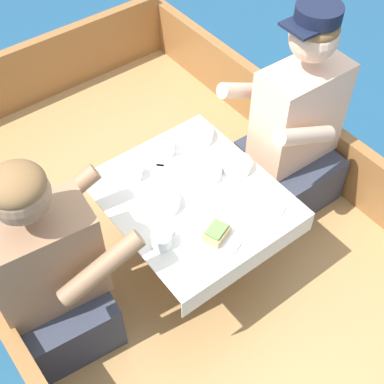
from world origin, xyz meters
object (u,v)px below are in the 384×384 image
object	(u,v)px
person_port	(51,274)
person_starboard	(295,129)
coffee_cup_port	(166,147)
sandwich	(216,233)
coffee_cup_starboard	(162,240)
coffee_cup_center	(134,172)

from	to	relation	value
person_port	person_starboard	size ratio (longest dim) A/B	0.91
person_starboard	coffee_cup_port	distance (m)	0.62
person_port	coffee_cup_port	distance (m)	0.73
coffee_cup_port	sandwich	bearing A→B (deg)	-103.16
coffee_cup_port	coffee_cup_starboard	xyz separation A→B (m)	(-0.30, -0.39, -0.00)
sandwich	coffee_cup_center	xyz separation A→B (m)	(-0.07, 0.46, -0.00)
person_port	coffee_cup_center	distance (m)	0.54
sandwich	coffee_cup_starboard	xyz separation A→B (m)	(-0.18, 0.10, -0.00)
person_port	coffee_cup_center	size ratio (longest dim) A/B	9.41
person_port	coffee_cup_center	world-z (taller)	person_port
person_starboard	coffee_cup_starboard	bearing A→B (deg)	12.22
person_port	coffee_cup_starboard	size ratio (longest dim) A/B	8.87
sandwich	coffee_cup_port	size ratio (longest dim) A/B	1.14
person_starboard	coffee_cup_starboard	world-z (taller)	person_starboard
coffee_cup_center	person_port	bearing A→B (deg)	-160.07
coffee_cup_starboard	coffee_cup_center	bearing A→B (deg)	72.88
sandwich	coffee_cup_starboard	bearing A→B (deg)	151.40
person_port	coffee_cup_port	world-z (taller)	person_port
coffee_cup_port	coffee_cup_center	bearing A→B (deg)	-169.50
person_starboard	person_port	bearing A→B (deg)	1.08
person_starboard	coffee_cup_port	world-z (taller)	person_starboard
coffee_cup_port	coffee_cup_center	xyz separation A→B (m)	(-0.19, -0.03, -0.01)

